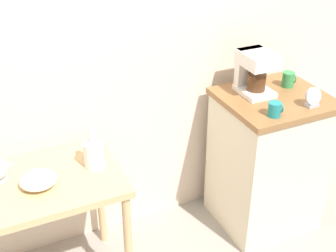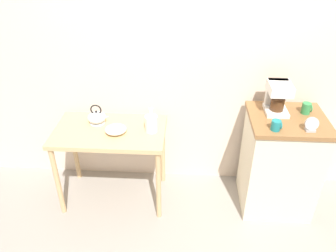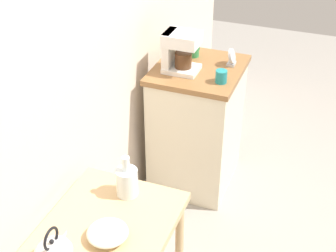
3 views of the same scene
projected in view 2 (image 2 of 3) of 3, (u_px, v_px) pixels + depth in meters
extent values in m
plane|color=gray|center=(190.00, 202.00, 3.17)|extent=(8.00, 8.00, 0.00)
cube|color=beige|center=(208.00, 43.00, 2.81)|extent=(4.40, 0.10, 2.80)
cube|color=tan|center=(110.00, 132.00, 2.86)|extent=(0.96, 0.57, 0.04)
cylinder|color=tan|center=(58.00, 182.00, 2.88)|extent=(0.04, 0.04, 0.71)
cylinder|color=tan|center=(159.00, 186.00, 2.83)|extent=(0.04, 0.04, 0.71)
cylinder|color=tan|center=(75.00, 149.00, 3.29)|extent=(0.04, 0.04, 0.71)
cylinder|color=tan|center=(163.00, 152.00, 3.25)|extent=(0.04, 0.04, 0.71)
cube|color=beige|center=(278.00, 164.00, 2.94)|extent=(0.59, 0.53, 0.88)
cube|color=olive|center=(288.00, 120.00, 2.70)|extent=(0.62, 0.56, 0.04)
cylinder|color=beige|center=(116.00, 132.00, 2.81)|extent=(0.08, 0.08, 0.01)
ellipsoid|color=beige|center=(116.00, 129.00, 2.80)|extent=(0.18, 0.18, 0.05)
cylinder|color=white|center=(98.00, 122.00, 2.95)|extent=(0.14, 0.14, 0.01)
ellipsoid|color=white|center=(97.00, 117.00, 2.92)|extent=(0.16, 0.16, 0.10)
cone|color=white|center=(105.00, 117.00, 2.91)|extent=(0.08, 0.03, 0.06)
sphere|color=black|center=(96.00, 112.00, 2.89)|extent=(0.02, 0.02, 0.02)
torus|color=black|center=(96.00, 110.00, 2.88)|extent=(0.10, 0.01, 0.10)
cylinder|color=silver|center=(151.00, 124.00, 2.80)|extent=(0.11, 0.11, 0.14)
cylinder|color=silver|center=(151.00, 112.00, 2.74)|extent=(0.04, 0.04, 0.08)
cube|color=white|center=(276.00, 111.00, 2.76)|extent=(0.18, 0.22, 0.03)
cube|color=white|center=(276.00, 94.00, 2.78)|extent=(0.16, 0.05, 0.26)
cube|color=white|center=(280.00, 88.00, 2.66)|extent=(0.18, 0.22, 0.08)
cylinder|color=#4C2D19|center=(277.00, 104.00, 2.72)|extent=(0.11, 0.11, 0.10)
cylinder|color=teal|center=(276.00, 125.00, 2.52)|extent=(0.07, 0.07, 0.08)
torus|color=teal|center=(281.00, 125.00, 2.51)|extent=(0.01, 0.06, 0.06)
cylinder|color=#338C4C|center=(306.00, 108.00, 2.73)|extent=(0.07, 0.07, 0.09)
torus|color=#338C4C|center=(311.00, 108.00, 2.73)|extent=(0.01, 0.06, 0.06)
cube|color=#B2B5BA|center=(310.00, 130.00, 2.52)|extent=(0.07, 0.05, 0.02)
cylinder|color=#B2B5BA|center=(312.00, 124.00, 2.49)|extent=(0.10, 0.05, 0.10)
cylinder|color=black|center=(312.00, 124.00, 2.49)|extent=(0.09, 0.03, 0.09)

